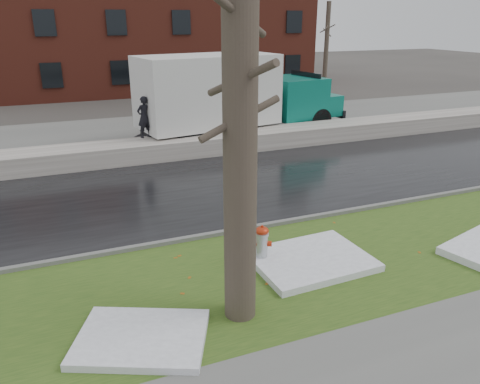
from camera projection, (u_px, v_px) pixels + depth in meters
name	position (u px, v px, depth m)	size (l,w,h in m)	color
ground	(282.00, 244.00, 11.72)	(120.00, 120.00, 0.00)	#47423D
verge	(307.00, 266.00, 10.63)	(60.00, 4.50, 0.04)	#2B4918
sidewalk	(426.00, 376.00, 7.37)	(60.00, 3.00, 0.05)	slate
road	(221.00, 187.00, 15.62)	(60.00, 7.00, 0.03)	black
parking_lot	(162.00, 132.00, 22.99)	(60.00, 9.00, 0.03)	slate
curb	(265.00, 226.00, 12.56)	(60.00, 0.15, 0.14)	slate
snowbank	(186.00, 146.00, 19.14)	(60.00, 1.60, 0.75)	beige
brick_building	(134.00, 22.00, 36.70)	(26.00, 12.00, 10.00)	maroon
bg_tree_center	(25.00, 49.00, 31.00)	(1.40, 1.62, 6.50)	brown
bg_tree_right	(327.00, 44.00, 37.01)	(1.40, 1.62, 6.50)	brown
fire_hydrant	(262.00, 243.00, 10.58)	(0.46, 0.44, 0.93)	#AEB2B7
tree	(240.00, 123.00, 7.62)	(1.51, 1.78, 7.28)	brown
box_truck	(232.00, 95.00, 21.05)	(11.66, 4.13, 3.84)	black
worker	(144.00, 117.00, 18.70)	(0.61, 0.40, 1.66)	black
snow_patch_near	(311.00, 260.00, 10.69)	(2.60, 2.00, 0.16)	white
snow_patch_far	(142.00, 338.00, 8.10)	(2.20, 1.60, 0.14)	white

